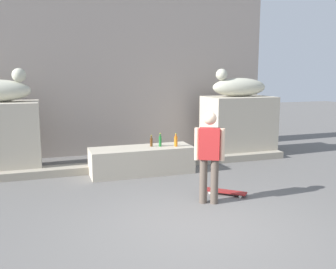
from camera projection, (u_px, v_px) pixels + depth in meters
ground_plane at (196, 227)px, 5.77m from camera, size 40.00×40.00×0.00m
facade_wall at (117, 61)px, 10.90m from camera, size 9.04×0.60×5.36m
pedestal_right at (238, 126)px, 10.76m from camera, size 1.88×1.25×1.67m
statue_reclining_right at (238, 86)px, 10.56m from camera, size 1.62×0.63×0.78m
ledge_block at (142, 160)px, 8.78m from camera, size 2.39×0.82×0.62m
skater at (209, 154)px, 6.68m from camera, size 0.49×0.35×1.67m
skateboard at (226, 192)px, 7.27m from camera, size 0.73×0.68×0.08m
bottle_brown at (151, 142)px, 8.84m from camera, size 0.06×0.06×0.27m
bottle_orange at (176, 141)px, 8.85m from camera, size 0.08×0.08×0.31m
bottle_green at (160, 141)px, 8.83m from camera, size 0.06×0.06×0.32m
stair_step at (137, 165)px, 9.28m from camera, size 8.20×0.50×0.18m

